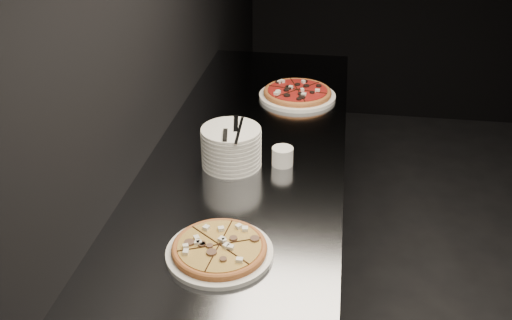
# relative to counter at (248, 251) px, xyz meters

# --- Properties ---
(wall_left) EXTENTS (0.02, 5.00, 2.80)m
(wall_left) POSITION_rel_counter_xyz_m (-0.37, 0.00, 0.94)
(wall_left) COLOR black
(wall_left) RESTS_ON floor
(counter) EXTENTS (0.74, 2.44, 0.92)m
(counter) POSITION_rel_counter_xyz_m (0.00, 0.00, 0.00)
(counter) COLOR slate
(counter) RESTS_ON floor
(pizza_mushroom) EXTENTS (0.37, 0.37, 0.04)m
(pizza_mushroom) POSITION_rel_counter_xyz_m (0.02, -0.60, 0.48)
(pizza_mushroom) COLOR white
(pizza_mushroom) RESTS_ON counter
(pizza_tomato) EXTENTS (0.37, 0.37, 0.04)m
(pizza_tomato) POSITION_rel_counter_xyz_m (0.14, 0.59, 0.48)
(pizza_tomato) COLOR white
(pizza_tomato) RESTS_ON counter
(plate_stack) EXTENTS (0.22, 0.22, 0.15)m
(plate_stack) POSITION_rel_counter_xyz_m (-0.05, -0.07, 0.53)
(plate_stack) COLOR white
(plate_stack) RESTS_ON counter
(cutlery) EXTENTS (0.08, 0.23, 0.01)m
(cutlery) POSITION_rel_counter_xyz_m (-0.04, -0.09, 0.61)
(cutlery) COLOR silver
(cutlery) RESTS_ON plate_stack
(ramekin) EXTENTS (0.08, 0.08, 0.07)m
(ramekin) POSITION_rel_counter_xyz_m (0.14, -0.04, 0.50)
(ramekin) COLOR silver
(ramekin) RESTS_ON counter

